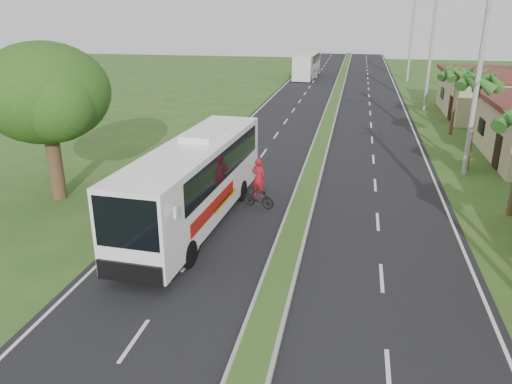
# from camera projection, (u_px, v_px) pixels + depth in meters

# --- Properties ---
(ground) EXTENTS (180.00, 180.00, 0.00)m
(ground) POSITION_uv_depth(u_px,v_px,m) (255.00, 357.00, 13.48)
(ground) COLOR #27541E
(ground) RESTS_ON ground
(road_asphalt) EXTENTS (14.00, 160.00, 0.02)m
(road_asphalt) POSITION_uv_depth(u_px,v_px,m) (317.00, 156.00, 31.88)
(road_asphalt) COLOR black
(road_asphalt) RESTS_ON ground
(median_strip) EXTENTS (1.20, 160.00, 0.18)m
(median_strip) POSITION_uv_depth(u_px,v_px,m) (317.00, 155.00, 31.85)
(median_strip) COLOR gray
(median_strip) RESTS_ON ground
(lane_edge_left) EXTENTS (0.12, 160.00, 0.01)m
(lane_edge_left) POSITION_uv_depth(u_px,v_px,m) (216.00, 151.00, 33.13)
(lane_edge_left) COLOR silver
(lane_edge_left) RESTS_ON ground
(lane_edge_right) EXTENTS (0.12, 160.00, 0.01)m
(lane_edge_right) POSITION_uv_depth(u_px,v_px,m) (427.00, 162.00, 30.64)
(lane_edge_right) COLOR silver
(lane_edge_right) RESTS_ON ground
(shop_far) EXTENTS (8.60, 11.60, 3.82)m
(shop_far) POSITION_uv_depth(u_px,v_px,m) (495.00, 94.00, 43.34)
(shop_far) COLOR tan
(shop_far) RESTS_ON ground
(palm_verge_c) EXTENTS (2.40, 2.40, 5.85)m
(palm_verge_c) POSITION_uv_depth(u_px,v_px,m) (479.00, 81.00, 27.56)
(palm_verge_c) COLOR #473321
(palm_verge_c) RESTS_ON ground
(palm_verge_d) EXTENTS (2.40, 2.40, 5.25)m
(palm_verge_d) POSITION_uv_depth(u_px,v_px,m) (459.00, 73.00, 35.95)
(palm_verge_d) COLOR #473321
(palm_verge_d) RESTS_ON ground
(shade_tree) EXTENTS (6.30, 6.00, 7.54)m
(shade_tree) POSITION_uv_depth(u_px,v_px,m) (43.00, 96.00, 23.22)
(shade_tree) COLOR #473321
(shade_tree) RESTS_ON ground
(utility_pole_b) EXTENTS (3.20, 0.28, 12.00)m
(utility_pole_b) POSITION_uv_depth(u_px,v_px,m) (480.00, 61.00, 26.32)
(utility_pole_b) COLOR gray
(utility_pole_b) RESTS_ON ground
(utility_pole_c) EXTENTS (1.60, 0.28, 11.00)m
(utility_pole_c) POSITION_uv_depth(u_px,v_px,m) (431.00, 47.00, 44.92)
(utility_pole_c) COLOR gray
(utility_pole_c) RESTS_ON ground
(utility_pole_d) EXTENTS (1.60, 0.28, 10.50)m
(utility_pole_d) POSITION_uv_depth(u_px,v_px,m) (411.00, 38.00, 63.41)
(utility_pole_d) COLOR gray
(utility_pole_d) RESTS_ON ground
(coach_bus_main) EXTENTS (3.12, 12.02, 3.85)m
(coach_bus_main) POSITION_uv_depth(u_px,v_px,m) (195.00, 177.00, 21.22)
(coach_bus_main) COLOR white
(coach_bus_main) RESTS_ON ground
(coach_bus_far) EXTENTS (2.72, 11.04, 3.20)m
(coach_bus_far) POSITION_uv_depth(u_px,v_px,m) (307.00, 64.00, 68.10)
(coach_bus_far) COLOR silver
(coach_bus_far) RESTS_ON ground
(motorcyclist) EXTENTS (1.66, 0.89, 2.43)m
(motorcyclist) POSITION_uv_depth(u_px,v_px,m) (259.00, 189.00, 23.31)
(motorcyclist) COLOR black
(motorcyclist) RESTS_ON ground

